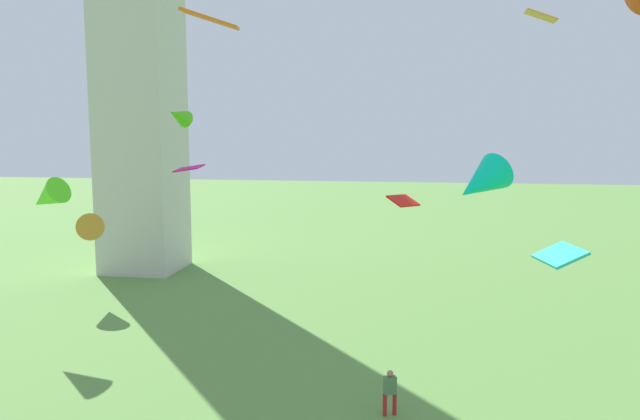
{
  "coord_description": "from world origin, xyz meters",
  "views": [
    {
      "loc": [
        5.35,
        -1.51,
        9.64
      ],
      "look_at": [
        1.68,
        21.17,
        6.73
      ],
      "focal_mm": 34.0,
      "sensor_mm": 36.0,
      "label": 1
    }
  ],
  "objects": [
    {
      "name": "person_0",
      "position": [
        4.55,
        18.41,
        0.91
      ],
      "size": [
        0.48,
        0.38,
        1.61
      ],
      "rotation": [
        0.0,
        0.0,
        3.53
      ],
      "color": "red",
      "rests_on": "ground_plane"
    },
    {
      "name": "kite_flying_0",
      "position": [
        -13.05,
        26.18,
        6.44
      ],
      "size": [
        2.69,
        2.06,
        2.11
      ],
      "rotation": [
        0.0,
        0.0,
        4.4
      ],
      "color": "#4FDD1C"
    },
    {
      "name": "kite_flying_1",
      "position": [
        4.84,
        20.52,
        7.22
      ],
      "size": [
        1.26,
        1.35,
        0.41
      ],
      "rotation": [
        0.0,
        0.0,
        4.07
      ],
      "color": "red"
    },
    {
      "name": "kite_flying_2",
      "position": [
        -13.87,
        31.42,
        4.12
      ],
      "size": [
        2.61,
        2.88,
        1.87
      ],
      "rotation": [
        0.0,
        0.0,
        3.69
      ],
      "color": "orange"
    },
    {
      "name": "kite_flying_3",
      "position": [
        8.55,
        16.12,
        12.8
      ],
      "size": [
        0.83,
        0.61,
        0.35
      ],
      "rotation": [
        0.0,
        0.0,
        6.26
      ],
      "color": "orange"
    },
    {
      "name": "kite_flying_4",
      "position": [
        -5.66,
        25.41,
        10.45
      ],
      "size": [
        1.18,
        1.51,
        1.1
      ],
      "rotation": [
        0.0,
        0.0,
        5.98
      ],
      "color": "#4CC319"
    },
    {
      "name": "kite_flying_6",
      "position": [
        -0.96,
        16.62,
        13.08
      ],
      "size": [
        1.91,
        1.58,
        0.73
      ],
      "rotation": [
        0.0,
        0.0,
        3.39
      ],
      "color": "orange"
    },
    {
      "name": "kite_flying_7",
      "position": [
        -4.24,
        22.91,
        8.17
      ],
      "size": [
        1.22,
        0.92,
        0.35
      ],
      "rotation": [
        0.0,
        0.0,
        3.03
      ],
      "color": "#D41486"
    },
    {
      "name": "kite_flying_8",
      "position": [
        9.8,
        18.09,
        5.86
      ],
      "size": [
        1.5,
        1.88,
        0.58
      ],
      "rotation": [
        0.0,
        0.0,
        1.85
      ],
      "color": "#2AC9B6"
    },
    {
      "name": "kite_flying_9",
      "position": [
        6.78,
        12.96,
        8.5
      ],
      "size": [
        1.76,
        1.74,
        1.37
      ],
      "rotation": [
        0.0,
        0.0,
        5.47
      ],
      "color": "#04D9A8"
    }
  ]
}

